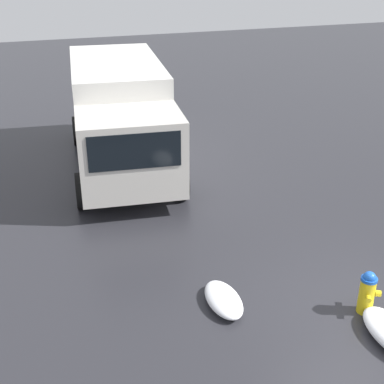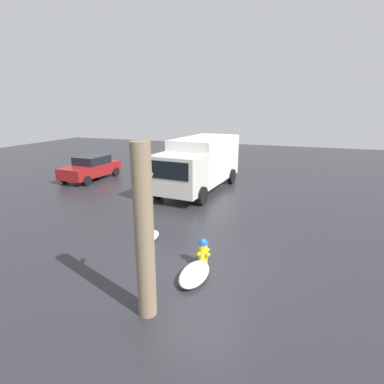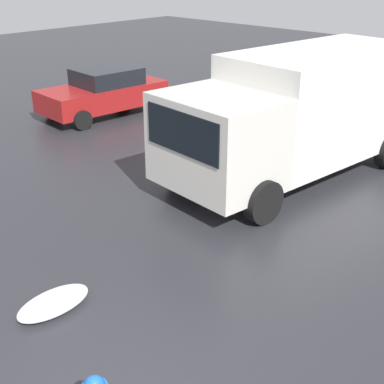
# 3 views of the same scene
# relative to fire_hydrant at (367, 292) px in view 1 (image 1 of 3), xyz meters

# --- Properties ---
(ground_plane) EXTENTS (60.00, 60.00, 0.00)m
(ground_plane) POSITION_rel_fire_hydrant_xyz_m (0.00, 0.00, -0.43)
(ground_plane) COLOR #28282D
(fire_hydrant) EXTENTS (0.47, 0.39, 0.84)m
(fire_hydrant) POSITION_rel_fire_hydrant_xyz_m (0.00, 0.00, 0.00)
(fire_hydrant) COLOR yellow
(fire_hydrant) RESTS_ON ground_plane
(delivery_truck) EXTENTS (7.09, 3.29, 2.88)m
(delivery_truck) POSITION_rel_fire_hydrant_xyz_m (8.09, 2.79, 1.15)
(delivery_truck) COLOR beige
(delivery_truck) RESTS_ON ground_plane
(snow_pile_by_hydrant) EXTENTS (1.18, 0.61, 0.25)m
(snow_pile_by_hydrant) POSITION_rel_fire_hydrant_xyz_m (0.95, 2.35, -0.31)
(snow_pile_by_hydrant) COLOR white
(snow_pile_by_hydrant) RESTS_ON ground_plane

